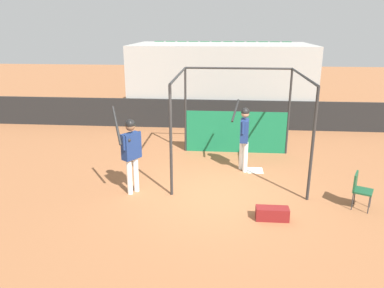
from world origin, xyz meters
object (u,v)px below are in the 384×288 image
player_waiting (131,149)px  folding_chair (359,187)px  player_batter (244,133)px  equipment_bag (272,214)px

player_waiting → folding_chair: (5.29, -0.37, -0.64)m
player_batter → player_waiting: size_ratio=0.88×
player_waiting → folding_chair: bearing=121.2°
player_waiting → folding_chair: 5.34m
player_batter → equipment_bag: 3.03m
folding_chair → player_batter: bearing=-104.5°
player_batter → folding_chair: (2.51, -2.11, -0.60)m
player_batter → equipment_bag: (0.51, -2.82, -0.98)m
player_waiting → folding_chair: player_waiting is taller
player_batter → equipment_bag: player_batter is taller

